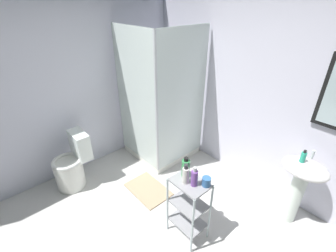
{
  "coord_description": "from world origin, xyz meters",
  "views": [
    {
      "loc": [
        1.21,
        -0.79,
        2.3
      ],
      "look_at": [
        -0.48,
        0.71,
        1.03
      ],
      "focal_mm": 24.91,
      "sensor_mm": 36.0,
      "label": 1
    }
  ],
  "objects_px": {
    "shower_stall": "(161,131)",
    "lotion_bottle_white": "(186,175)",
    "toilet": "(72,165)",
    "body_wash_bottle_green": "(186,168)",
    "pedestal_sink": "(300,181)",
    "conditioner_bottle_purple": "(194,178)",
    "rinse_cup": "(206,182)",
    "storage_cart": "(189,205)",
    "hand_soap_bottle": "(303,157)",
    "bath_mat": "(148,189)"
  },
  "relations": [
    {
      "from": "toilet",
      "to": "bath_mat",
      "type": "distance_m",
      "value": 1.07
    },
    {
      "from": "storage_cart",
      "to": "conditioner_bottle_purple",
      "type": "height_order",
      "value": "conditioner_bottle_purple"
    },
    {
      "from": "conditioner_bottle_purple",
      "to": "body_wash_bottle_green",
      "type": "bearing_deg",
      "value": 167.49
    },
    {
      "from": "storage_cart",
      "to": "toilet",
      "type": "bearing_deg",
      "value": -159.13
    },
    {
      "from": "pedestal_sink",
      "to": "toilet",
      "type": "relative_size",
      "value": 1.07
    },
    {
      "from": "toilet",
      "to": "lotion_bottle_white",
      "type": "xyz_separation_m",
      "value": [
        1.55,
        0.57,
        0.52
      ]
    },
    {
      "from": "lotion_bottle_white",
      "to": "storage_cart",
      "type": "bearing_deg",
      "value": 50.02
    },
    {
      "from": "rinse_cup",
      "to": "bath_mat",
      "type": "relative_size",
      "value": 0.15
    },
    {
      "from": "conditioner_bottle_purple",
      "to": "body_wash_bottle_green",
      "type": "height_order",
      "value": "body_wash_bottle_green"
    },
    {
      "from": "storage_cart",
      "to": "rinse_cup",
      "type": "xyz_separation_m",
      "value": [
        0.13,
        0.08,
        0.35
      ]
    },
    {
      "from": "conditioner_bottle_purple",
      "to": "lotion_bottle_white",
      "type": "relative_size",
      "value": 0.98
    },
    {
      "from": "conditioner_bottle_purple",
      "to": "bath_mat",
      "type": "height_order",
      "value": "conditioner_bottle_purple"
    },
    {
      "from": "shower_stall",
      "to": "lotion_bottle_white",
      "type": "height_order",
      "value": "shower_stall"
    },
    {
      "from": "toilet",
      "to": "conditioner_bottle_purple",
      "type": "relative_size",
      "value": 3.61
    },
    {
      "from": "shower_stall",
      "to": "bath_mat",
      "type": "relative_size",
      "value": 3.33
    },
    {
      "from": "hand_soap_bottle",
      "to": "conditioner_bottle_purple",
      "type": "relative_size",
      "value": 0.67
    },
    {
      "from": "toilet",
      "to": "body_wash_bottle_green",
      "type": "xyz_separation_m",
      "value": [
        1.48,
        0.63,
        0.52
      ]
    },
    {
      "from": "conditioner_bottle_purple",
      "to": "rinse_cup",
      "type": "height_order",
      "value": "conditioner_bottle_purple"
    },
    {
      "from": "shower_stall",
      "to": "pedestal_sink",
      "type": "xyz_separation_m",
      "value": [
        1.95,
        0.31,
        0.12
      ]
    },
    {
      "from": "storage_cart",
      "to": "hand_soap_bottle",
      "type": "height_order",
      "value": "hand_soap_bottle"
    },
    {
      "from": "body_wash_bottle_green",
      "to": "rinse_cup",
      "type": "bearing_deg",
      "value": 12.58
    },
    {
      "from": "pedestal_sink",
      "to": "conditioner_bottle_purple",
      "type": "relative_size",
      "value": 3.85
    },
    {
      "from": "pedestal_sink",
      "to": "storage_cart",
      "type": "height_order",
      "value": "pedestal_sink"
    },
    {
      "from": "shower_stall",
      "to": "hand_soap_bottle",
      "type": "distance_m",
      "value": 1.97
    },
    {
      "from": "storage_cart",
      "to": "conditioner_bottle_purple",
      "type": "bearing_deg",
      "value": 1.11
    },
    {
      "from": "toilet",
      "to": "rinse_cup",
      "type": "relative_size",
      "value": 8.46
    },
    {
      "from": "lotion_bottle_white",
      "to": "pedestal_sink",
      "type": "bearing_deg",
      "value": 57.47
    },
    {
      "from": "bath_mat",
      "to": "conditioner_bottle_purple",
      "type": "bearing_deg",
      "value": -4.82
    },
    {
      "from": "lotion_bottle_white",
      "to": "body_wash_bottle_green",
      "type": "relative_size",
      "value": 0.98
    },
    {
      "from": "pedestal_sink",
      "to": "shower_stall",
      "type": "bearing_deg",
      "value": -170.92
    },
    {
      "from": "hand_soap_bottle",
      "to": "lotion_bottle_white",
      "type": "distance_m",
      "value": 1.23
    },
    {
      "from": "conditioner_bottle_purple",
      "to": "lotion_bottle_white",
      "type": "xyz_separation_m",
      "value": [
        -0.08,
        -0.04,
        0.0
      ]
    },
    {
      "from": "storage_cart",
      "to": "conditioner_bottle_purple",
      "type": "relative_size",
      "value": 3.51
    },
    {
      "from": "pedestal_sink",
      "to": "conditioner_bottle_purple",
      "type": "xyz_separation_m",
      "value": [
        -0.6,
        -1.03,
        0.25
      ]
    },
    {
      "from": "storage_cart",
      "to": "bath_mat",
      "type": "relative_size",
      "value": 1.23
    },
    {
      "from": "pedestal_sink",
      "to": "storage_cart",
      "type": "bearing_deg",
      "value": -122.25
    },
    {
      "from": "shower_stall",
      "to": "lotion_bottle_white",
      "type": "xyz_separation_m",
      "value": [
        1.27,
        -0.75,
        0.37
      ]
    },
    {
      "from": "hand_soap_bottle",
      "to": "rinse_cup",
      "type": "height_order",
      "value": "hand_soap_bottle"
    },
    {
      "from": "conditioner_bottle_purple",
      "to": "lotion_bottle_white",
      "type": "height_order",
      "value": "lotion_bottle_white"
    },
    {
      "from": "pedestal_sink",
      "to": "toilet",
      "type": "distance_m",
      "value": 2.77
    },
    {
      "from": "conditioner_bottle_purple",
      "to": "rinse_cup",
      "type": "relative_size",
      "value": 2.35
    },
    {
      "from": "conditioner_bottle_purple",
      "to": "shower_stall",
      "type": "bearing_deg",
      "value": 151.97
    },
    {
      "from": "shower_stall",
      "to": "conditioner_bottle_purple",
      "type": "xyz_separation_m",
      "value": [
        1.35,
        -0.72,
        0.37
      ]
    },
    {
      "from": "conditioner_bottle_purple",
      "to": "rinse_cup",
      "type": "distance_m",
      "value": 0.12
    },
    {
      "from": "shower_stall",
      "to": "lotion_bottle_white",
      "type": "bearing_deg",
      "value": -30.68
    },
    {
      "from": "body_wash_bottle_green",
      "to": "rinse_cup",
      "type": "distance_m",
      "value": 0.24
    },
    {
      "from": "lotion_bottle_white",
      "to": "conditioner_bottle_purple",
      "type": "bearing_deg",
      "value": 24.51
    },
    {
      "from": "pedestal_sink",
      "to": "lotion_bottle_white",
      "type": "bearing_deg",
      "value": -122.53
    },
    {
      "from": "lotion_bottle_white",
      "to": "bath_mat",
      "type": "height_order",
      "value": "lotion_bottle_white"
    },
    {
      "from": "rinse_cup",
      "to": "shower_stall",
      "type": "bearing_deg",
      "value": 156.01
    }
  ]
}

